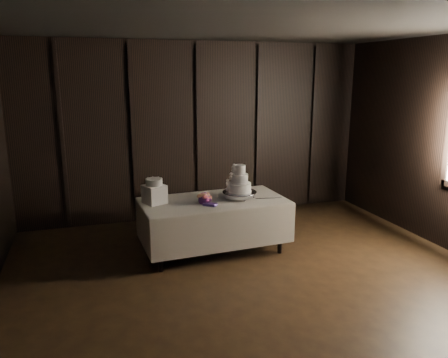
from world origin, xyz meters
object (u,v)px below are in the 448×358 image
at_px(wedding_cake, 238,182).
at_px(bouquet, 204,199).
at_px(box_pedestal, 154,194).
at_px(small_cake, 154,182).
at_px(display_table, 214,224).
at_px(cake_stand, 240,195).

xyz_separation_m(wedding_cake, bouquet, (-0.52, -0.09, -0.18)).
height_order(box_pedestal, small_cake, small_cake).
distance_m(display_table, cake_stand, 0.54).
distance_m(box_pedestal, small_cake, 0.17).
relative_size(cake_stand, wedding_cake, 1.26).
relative_size(wedding_cake, bouquet, 1.00).
xyz_separation_m(display_table, small_cake, (-0.80, 0.10, 0.64)).
bearing_deg(wedding_cake, box_pedestal, -179.90).
bearing_deg(bouquet, cake_stand, 11.02).
bearing_deg(bouquet, box_pedestal, 160.98).
bearing_deg(small_cake, box_pedestal, -90.00).
distance_m(bouquet, small_cake, 0.71).
bearing_deg(cake_stand, bouquet, -168.98).
xyz_separation_m(wedding_cake, small_cake, (-1.15, 0.13, 0.05)).
bearing_deg(box_pedestal, display_table, -7.43).
relative_size(bouquet, box_pedestal, 1.48).
distance_m(wedding_cake, bouquet, 0.55).
bearing_deg(display_table, wedding_cake, -6.79).
height_order(wedding_cake, small_cake, wedding_cake).
bearing_deg(display_table, small_cake, 169.65).
xyz_separation_m(display_table, wedding_cake, (0.35, -0.02, 0.58)).
height_order(display_table, small_cake, small_cake).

